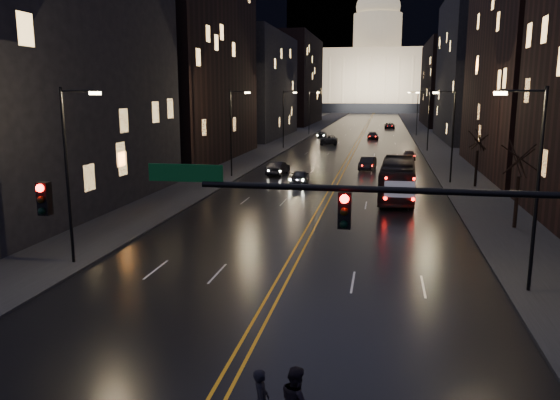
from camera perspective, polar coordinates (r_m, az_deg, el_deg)
The scene contains 33 objects.
ground at distance 17.50m, azimuth -5.85°, elevation -18.83°, with size 900.00×900.00×0.00m, color black.
road at distance 144.82m, azimuth 9.01°, elevation 7.59°, with size 20.00×320.00×0.02m, color black.
sidewalk_left at distance 145.92m, azimuth 3.46°, elevation 7.76°, with size 8.00×320.00×0.16m, color black.
sidewalk_right at distance 145.07m, azimuth 14.59°, elevation 7.40°, with size 8.00×320.00×0.16m, color black.
center_line at distance 144.82m, azimuth 9.01°, elevation 7.60°, with size 0.62×320.00×0.01m, color orange.
building_left_near at distance 44.55m, azimuth -24.84°, elevation 13.09°, with size 12.00×28.00×22.00m, color black.
building_left_mid at distance 73.26m, azimuth -10.00°, elevation 15.14°, with size 12.00×30.00×28.00m, color black.
building_left_far at distance 109.50m, azimuth -2.79°, elevation 11.83°, with size 12.00×34.00×20.00m, color black.
building_left_dist at distance 156.61m, azimuth 1.39°, elevation 12.37°, with size 12.00×40.00×24.00m, color black.
building_right_mid at distance 107.85m, azimuth 20.05°, elevation 12.79°, with size 12.00×34.00×26.00m, color black.
building_right_dist at distance 155.39m, azimuth 17.18°, elevation 11.53°, with size 12.00×40.00×22.00m, color black.
mountain_ridge at distance 400.07m, azimuth 16.61°, elevation 18.82°, with size 520.00×60.00×130.00m, color black.
capitol at distance 264.66m, azimuth 10.00°, elevation 12.84°, with size 90.00×50.00×58.50m.
traffic_signal at distance 15.01m, azimuth 15.94°, elevation -3.27°, with size 17.29×0.45×7.00m.
streetlamp_right_near at distance 25.57m, azimuth 24.99°, elevation 1.92°, with size 2.13×0.25×9.00m.
streetlamp_left_near at distance 29.10m, azimuth -21.09°, elevation 3.22°, with size 2.13×0.25×9.00m.
streetlamp_right_mid at distance 54.98m, azimuth 17.45°, elevation 6.86°, with size 2.13×0.25×9.00m.
streetlamp_left_mid at distance 56.71m, azimuth -4.97°, elevation 7.45°, with size 2.13×0.25×9.00m.
streetlamp_right_far at distance 84.81m, azimuth 15.16°, elevation 8.33°, with size 2.13×0.25×9.00m.
streetlamp_left_far at distance 85.94m, azimuth 0.47°, elevation 8.75°, with size 2.13×0.25×9.00m.
streetlamp_right_dist at distance 114.73m, azimuth 14.06°, elevation 9.03°, with size 2.13×0.25×9.00m.
streetlamp_left_dist at distance 115.56m, azimuth 3.16°, elevation 9.35°, with size 2.13×0.25×9.00m.
tree_right_mid at distance 37.71m, azimuth 23.78°, elevation 3.83°, with size 2.40×2.40×6.65m.
tree_right_far at distance 53.35m, azimuth 20.00°, elevation 5.99°, with size 2.40×2.40×6.65m.
bus at distance 46.60m, azimuth 12.19°, elevation 2.14°, with size 2.71×11.58×3.22m, color black.
oncoming_car_a at distance 53.06m, azimuth 2.08°, elevation 2.47°, with size 1.68×4.17×1.42m, color black.
oncoming_car_b at distance 58.79m, azimuth -0.22°, elevation 3.36°, with size 1.56×4.48×1.48m, color black.
oncoming_car_c at distance 93.84m, azimuth 5.16°, elevation 6.29°, with size 2.69×5.83×1.62m, color black.
oncoming_car_d at distance 106.78m, azimuth 4.39°, elevation 6.81°, with size 1.83×4.51×1.31m, color black.
receding_car_a at distance 63.46m, azimuth 9.14°, elevation 3.79°, with size 1.55×4.44×1.46m, color black.
receding_car_b at distance 74.04m, azimuth 13.36°, elevation 4.61°, with size 1.54×3.84×1.31m, color black.
receding_car_c at distance 105.13m, azimuth 9.68°, elevation 6.63°, with size 1.89×4.64×1.35m, color black.
receding_car_d at distance 137.12m, azimuth 11.38°, elevation 7.61°, with size 2.39×5.18×1.44m, color black.
Camera 1 is at (4.46, -14.49, 8.74)m, focal length 35.00 mm.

